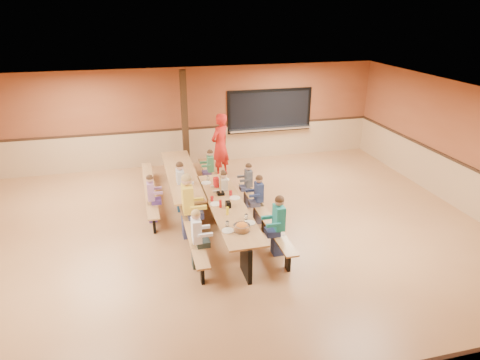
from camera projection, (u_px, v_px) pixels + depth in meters
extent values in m
plane|color=#945F38|center=(224.00, 240.00, 9.24)|extent=(12.00, 12.00, 0.00)
cube|color=brown|center=(189.00, 117.00, 13.15)|extent=(12.00, 0.04, 3.00)
cube|color=brown|center=(328.00, 359.00, 4.18)|extent=(12.00, 0.04, 3.00)
cube|color=brown|center=(473.00, 152.00, 10.02)|extent=(0.04, 10.00, 3.00)
cube|color=white|center=(221.00, 102.00, 8.09)|extent=(12.00, 10.00, 0.04)
cube|color=black|center=(270.00, 111.00, 13.69)|extent=(2.60, 0.06, 1.20)
cube|color=silver|center=(270.00, 129.00, 13.82)|extent=(2.70, 0.28, 0.06)
cube|color=black|center=(185.00, 122.00, 12.56)|extent=(0.18, 0.18, 3.00)
cube|color=#A47341|center=(228.00, 206.00, 9.13)|extent=(0.75, 3.60, 0.04)
cube|color=black|center=(246.00, 260.00, 7.88)|extent=(0.08, 0.60, 0.70)
cube|color=black|center=(214.00, 193.00, 10.66)|extent=(0.08, 0.60, 0.70)
cube|color=#A47341|center=(190.00, 222.00, 9.06)|extent=(0.26, 3.60, 0.04)
cube|color=black|center=(190.00, 232.00, 9.14)|extent=(0.06, 0.18, 0.41)
cube|color=#A47341|center=(264.00, 214.00, 9.43)|extent=(0.26, 3.60, 0.04)
cube|color=black|center=(264.00, 223.00, 9.51)|extent=(0.06, 0.18, 0.41)
cube|color=#A47341|center=(182.00, 174.00, 10.84)|extent=(0.75, 3.60, 0.04)
cube|color=black|center=(191.00, 214.00, 9.60)|extent=(0.08, 0.60, 0.70)
cube|color=black|center=(176.00, 167.00, 12.37)|extent=(0.08, 0.60, 0.70)
cube|color=#A47341|center=(149.00, 188.00, 10.77)|extent=(0.26, 3.60, 0.04)
cube|color=black|center=(150.00, 196.00, 10.85)|extent=(0.06, 0.18, 0.41)
cube|color=#A47341|center=(214.00, 181.00, 11.14)|extent=(0.26, 3.60, 0.04)
cube|color=black|center=(214.00, 189.00, 11.23)|extent=(0.06, 0.18, 0.41)
imported|color=red|center=(220.00, 145.00, 12.31)|extent=(0.81, 0.79, 1.88)
cylinder|color=#B51818|center=(216.00, 182.00, 10.01)|extent=(0.16, 0.16, 0.22)
cube|color=black|center=(228.00, 204.00, 9.00)|extent=(0.10, 0.14, 0.13)
cylinder|color=yellow|center=(227.00, 211.00, 8.68)|extent=(0.06, 0.06, 0.17)
cylinder|color=#B2140F|center=(220.00, 204.00, 8.99)|extent=(0.06, 0.06, 0.17)
cube|color=black|center=(221.00, 193.00, 9.62)|extent=(0.16, 0.16, 0.06)
cube|color=#A47341|center=(220.00, 182.00, 9.51)|extent=(0.02, 0.09, 0.50)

